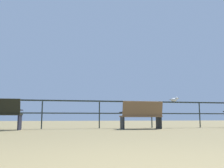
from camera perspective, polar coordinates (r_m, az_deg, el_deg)
The scene contains 3 objects.
pier_railing at distance 8.84m, azimuth -9.47°, elevation -5.43°, with size 22.23×0.05×1.01m.
bench_near_right at distance 8.47m, azimuth 6.94°, elevation -7.07°, with size 1.41×0.67×0.93m.
seagull_on_rail at distance 9.85m, azimuth 14.36°, elevation -3.54°, with size 0.39×0.19×0.18m.
Camera 1 is at (-0.36, -1.24, 0.38)m, focal length 39.03 mm.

